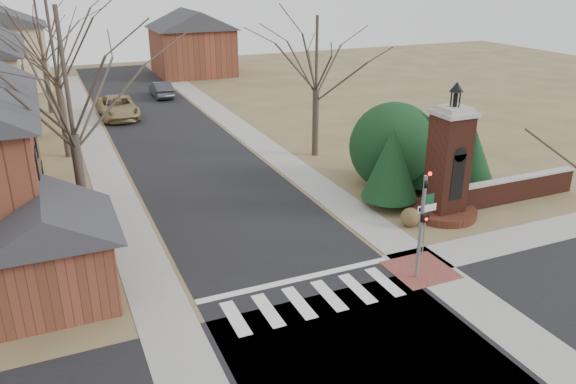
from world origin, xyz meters
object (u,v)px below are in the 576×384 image
brick_gate_monument (447,173)px  pickup_truck (118,107)px  sign_post (426,213)px  distant_car (161,89)px  traffic_signal_pole (422,217)px

brick_gate_monument → pickup_truck: 28.52m
sign_post → brick_gate_monument: bearing=41.4°
distant_car → sign_post: bearing=96.2°
pickup_truck → distant_car: bearing=52.8°
pickup_truck → brick_gate_monument: bearing=-66.1°
brick_gate_monument → sign_post: bearing=-138.6°
brick_gate_monument → distant_car: bearing=102.0°
traffic_signal_pole → brick_gate_monument: (4.70, 4.42, -0.42)m
traffic_signal_pole → brick_gate_monument: 6.47m
traffic_signal_pole → distant_car: bearing=93.4°
sign_post → distant_car: (-3.47, 35.31, -1.21)m
pickup_truck → distant_car: (4.75, 6.29, -0.11)m
brick_gate_monument → distant_car: (-6.88, 32.30, -1.43)m
sign_post → brick_gate_monument: (3.41, 3.01, 0.22)m
sign_post → pickup_truck: sign_post is taller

